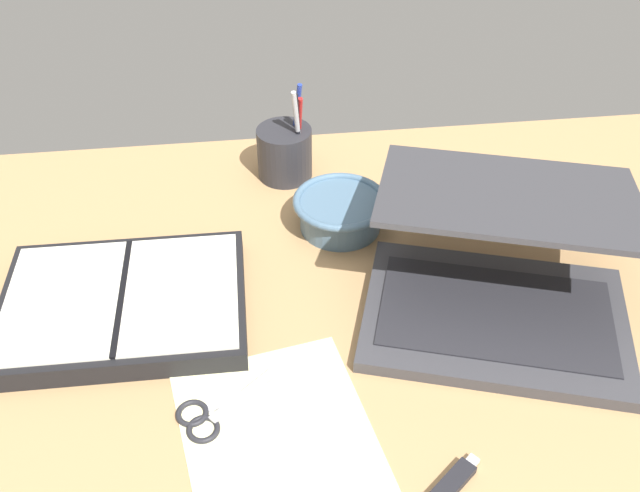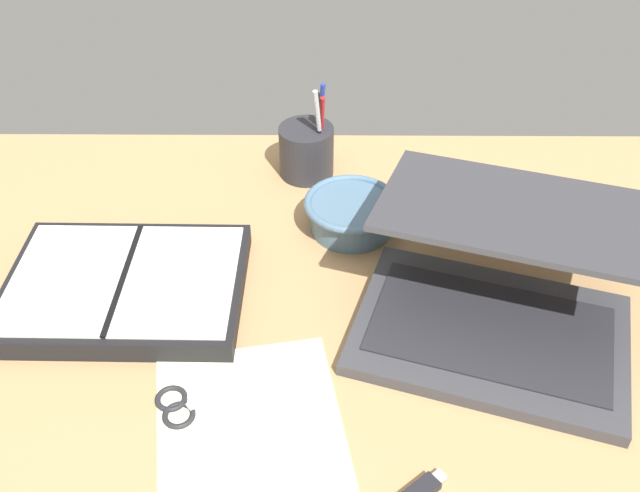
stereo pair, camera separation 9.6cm
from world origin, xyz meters
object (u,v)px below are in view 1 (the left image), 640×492
(scissors, at_px, (210,414))
(bowl, at_px, (340,211))
(laptop, at_px, (500,275))
(planner, at_px, (124,304))
(pen_cup, at_px, (285,152))

(scissors, bearing_deg, bowl, 30.72)
(laptop, xyz_separation_m, planner, (-0.50, 0.05, -0.04))
(laptop, relative_size, planner, 1.32)
(laptop, bearing_deg, bowl, 150.93)
(pen_cup, relative_size, planner, 0.52)
(bowl, relative_size, pen_cup, 0.87)
(laptop, bearing_deg, scissors, -142.31)
(scissors, bearing_deg, planner, 92.98)
(laptop, xyz_separation_m, pen_cup, (-0.25, 0.35, -0.01))
(laptop, xyz_separation_m, bowl, (-0.18, 0.20, -0.02))
(planner, xyz_separation_m, scissors, (0.11, -0.18, -0.01))
(bowl, bearing_deg, pen_cup, 114.67)
(pen_cup, bearing_deg, bowl, -65.33)
(planner, bearing_deg, scissors, -58.09)
(planner, bearing_deg, bowl, 26.21)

